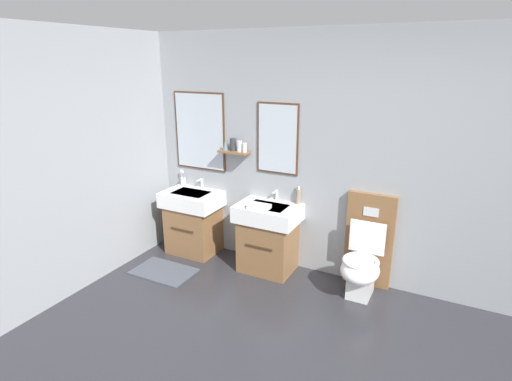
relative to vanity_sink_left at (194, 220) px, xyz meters
The scene contains 10 objects.
wall_back 2.28m from the vanity_sink_left, ahead, with size 5.51×0.27×2.57m.
bath_mat 0.72m from the vanity_sink_left, 90.00° to the right, with size 0.68×0.44×0.01m, color #474C56.
vanity_sink_left is the anchor object (origin of this frame).
tap_on_left_sink 0.47m from the vanity_sink_left, 90.00° to the left, with size 0.03×0.13×0.11m.
vanity_sink_right 1.00m from the vanity_sink_left, ahead, with size 0.68×0.50×0.77m.
tap_on_right_sink 1.11m from the vanity_sink_left, 10.46° to the left, with size 0.03×0.13×0.11m.
toilet 2.06m from the vanity_sink_left, ahead, with size 0.48×0.62×1.00m.
toothbrush_cup 0.52m from the vanity_sink_left, 146.27° to the left, with size 0.07×0.07×0.19m.
soap_dispenser 1.36m from the vanity_sink_left, ahead, with size 0.06×0.06×0.20m.
folded_hand_towel 1.05m from the vanity_sink_left, ahead, with size 0.22×0.16×0.04m, color white.
Camera 1 is at (0.66, -1.88, 2.27)m, focal length 28.64 mm.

